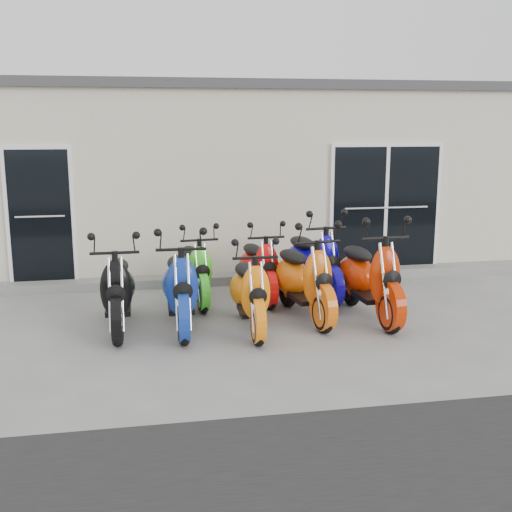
% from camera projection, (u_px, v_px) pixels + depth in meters
% --- Properties ---
extents(ground, '(80.00, 80.00, 0.00)m').
position_uv_depth(ground, '(264.00, 317.00, 8.93)').
color(ground, gray).
rests_on(ground, ground).
extents(building, '(14.00, 6.00, 3.20)m').
position_uv_depth(building, '(216.00, 173.00, 13.60)').
color(building, beige).
rests_on(building, ground).
extents(roof_cap, '(14.20, 6.20, 0.16)m').
position_uv_depth(roof_cap, '(215.00, 92.00, 13.26)').
color(roof_cap, '#3F3F42').
rests_on(roof_cap, building).
extents(front_step, '(14.00, 0.40, 0.15)m').
position_uv_depth(front_step, '(241.00, 278.00, 10.86)').
color(front_step, gray).
rests_on(front_step, ground).
extents(door_left, '(1.07, 0.08, 2.22)m').
position_uv_depth(door_left, '(40.00, 212.00, 10.18)').
color(door_left, black).
rests_on(door_left, front_step).
extents(door_right, '(2.02, 0.08, 2.22)m').
position_uv_depth(door_right, '(385.00, 204.00, 11.22)').
color(door_right, black).
rests_on(door_right, front_step).
extents(scooter_front_black, '(0.68, 1.87, 1.38)m').
position_uv_depth(scooter_front_black, '(117.00, 279.00, 8.26)').
color(scooter_front_black, black).
rests_on(scooter_front_black, ground).
extents(scooter_front_blue, '(0.73, 1.94, 1.42)m').
position_uv_depth(scooter_front_blue, '(180.00, 276.00, 8.30)').
color(scooter_front_blue, navy).
rests_on(scooter_front_blue, ground).
extents(scooter_front_orange_a, '(0.67, 1.77, 1.30)m').
position_uv_depth(scooter_front_orange_a, '(250.00, 282.00, 8.24)').
color(scooter_front_orange_a, orange).
rests_on(scooter_front_orange_a, ground).
extents(scooter_front_orange_b, '(0.96, 2.01, 1.43)m').
position_uv_depth(scooter_front_orange_b, '(304.00, 268.00, 8.73)').
color(scooter_front_orange_b, orange).
rests_on(scooter_front_orange_b, ground).
extents(scooter_front_red, '(0.85, 2.06, 1.49)m').
position_uv_depth(scooter_front_red, '(370.00, 265.00, 8.75)').
color(scooter_front_red, '#BD2703').
rests_on(scooter_front_red, ground).
extents(scooter_back_green, '(0.77, 1.76, 1.27)m').
position_uv_depth(scooter_back_green, '(195.00, 261.00, 9.55)').
color(scooter_back_green, '#3FE124').
rests_on(scooter_back_green, ground).
extents(scooter_back_red, '(0.76, 1.77, 1.27)m').
position_uv_depth(scooter_back_red, '(259.00, 259.00, 9.72)').
color(scooter_back_red, red).
rests_on(scooter_back_red, ground).
extents(scooter_back_blue, '(0.99, 2.04, 1.44)m').
position_uv_depth(scooter_back_blue, '(313.00, 253.00, 9.74)').
color(scooter_back_blue, '#0E059D').
rests_on(scooter_back_blue, ground).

